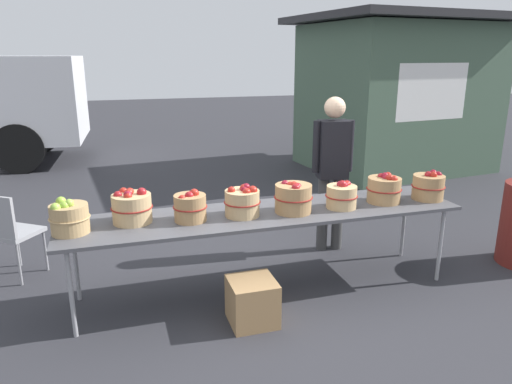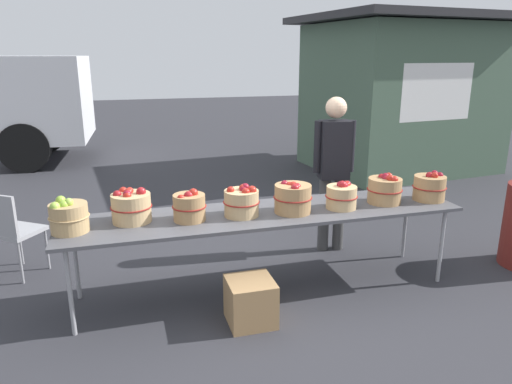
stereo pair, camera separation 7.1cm
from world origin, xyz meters
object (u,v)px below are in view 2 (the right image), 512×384
object	(u,v)px
apple_basket_green_0	(69,217)
apple_basket_red_3	(293,198)
apple_basket_red_1	(189,206)
vendor_adult	(334,163)
market_table	(265,215)
apple_basket_red_6	(430,187)
produce_crate	(251,301)
apple_basket_red_0	(131,206)
apple_basket_red_2	(242,202)
apple_basket_red_5	(385,189)
apple_basket_red_4	(342,196)
folding_chair	(10,227)

from	to	relation	value
apple_basket_green_0	apple_basket_red_3	bearing A→B (deg)	-1.00
apple_basket_red_1	vendor_adult	distance (m)	1.81
vendor_adult	apple_basket_green_0	bearing A→B (deg)	25.04
market_table	vendor_adult	xyz separation A→B (m)	(0.97, 0.71, 0.26)
apple_basket_red_6	produce_crate	distance (m)	2.04
apple_basket_red_0	apple_basket_red_2	distance (m)	0.92
apple_basket_red_5	vendor_adult	distance (m)	0.78
market_table	apple_basket_red_6	xyz separation A→B (m)	(1.60, -0.08, 0.15)
apple_basket_red_4	apple_basket_red_5	distance (m)	0.46
market_table	vendor_adult	distance (m)	1.23
apple_basket_red_2	apple_basket_red_5	size ratio (longest dim) A/B	0.97
apple_basket_red_0	apple_basket_red_1	xyz separation A→B (m)	(0.46, -0.10, -0.01)
apple_basket_red_0	apple_basket_red_5	distance (m)	2.28
apple_basket_green_0	produce_crate	world-z (taller)	apple_basket_green_0
apple_basket_red_3	vendor_adult	world-z (taller)	vendor_adult
apple_basket_green_0	vendor_adult	distance (m)	2.69
apple_basket_red_0	folding_chair	xyz separation A→B (m)	(-1.11, 0.86, -0.37)
apple_basket_green_0	apple_basket_red_3	distance (m)	1.84
apple_basket_red_2	apple_basket_red_6	xyz separation A→B (m)	(1.82, -0.04, -0.00)
apple_basket_red_4	apple_basket_red_6	world-z (taller)	apple_basket_red_6
apple_basket_red_3	folding_chair	size ratio (longest dim) A/B	0.40
market_table	produce_crate	world-z (taller)	market_table
apple_basket_red_0	apple_basket_red_4	bearing A→B (deg)	-4.68
market_table	apple_basket_red_2	size ratio (longest dim) A/B	11.09
apple_basket_red_2	folding_chair	size ratio (longest dim) A/B	0.37
apple_basket_red_2	apple_basket_red_6	world-z (taller)	same
apple_basket_red_2	apple_basket_red_4	distance (m)	0.91
apple_basket_red_5	folding_chair	distance (m)	3.54
apple_basket_red_0	produce_crate	xyz separation A→B (m)	(0.86, -0.57, -0.70)
apple_basket_red_3	apple_basket_red_1	bearing A→B (deg)	177.44
apple_basket_red_1	apple_basket_red_5	size ratio (longest dim) A/B	0.88
apple_basket_red_0	apple_basket_red_1	distance (m)	0.48
market_table	apple_basket_red_6	bearing A→B (deg)	-2.81
apple_basket_red_0	apple_basket_red_2	world-z (taller)	apple_basket_red_0
apple_basket_green_0	apple_basket_red_4	size ratio (longest dim) A/B	1.06
apple_basket_red_4	apple_basket_red_6	size ratio (longest dim) A/B	0.93
apple_basket_red_6	produce_crate	size ratio (longest dim) A/B	0.86
apple_basket_green_0	apple_basket_red_6	bearing A→B (deg)	-0.74
folding_chair	produce_crate	distance (m)	2.45
apple_basket_red_5	produce_crate	xyz separation A→B (m)	(-1.42, -0.46, -0.70)
apple_basket_red_0	vendor_adult	world-z (taller)	vendor_adult
apple_basket_red_5	vendor_adult	world-z (taller)	vendor_adult
apple_basket_red_2	vendor_adult	size ratio (longest dim) A/B	0.19
produce_crate	vendor_adult	bearing A→B (deg)	44.06
apple_basket_red_1	apple_basket_red_6	bearing A→B (deg)	-1.25
apple_basket_red_4	apple_basket_red_2	bearing A→B (deg)	177.27
apple_basket_red_3	produce_crate	world-z (taller)	apple_basket_red_3
market_table	apple_basket_red_0	xyz separation A→B (m)	(-1.13, 0.07, 0.16)
apple_basket_red_2	produce_crate	size ratio (longest dim) A/B	0.86
apple_basket_green_0	apple_basket_red_6	xyz separation A→B (m)	(3.21, -0.04, -0.00)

